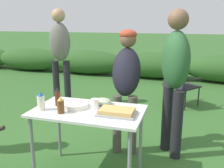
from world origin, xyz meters
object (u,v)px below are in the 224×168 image
beer_bottle (61,105)px  camp_chair_green_behind_table (181,83)px  folding_table (88,117)px  paper_cup_stack (95,104)px  food_tray (117,112)px  mixing_bowl (103,101)px  standing_person_in_red_jacket (60,49)px  mayo_bottle (41,101)px  standing_person_with_beanie (126,77)px  standing_person_in_olive_jacket (175,71)px  plate_stack (76,105)px  bbq_sauce_bottle (58,97)px

beer_bottle → camp_chair_green_behind_table: beer_bottle is taller
folding_table → paper_cup_stack: (0.05, 0.06, 0.13)m
food_tray → mixing_bowl: mixing_bowl is taller
folding_table → standing_person_in_red_jacket: size_ratio=0.61×
paper_cup_stack → mayo_bottle: (-0.50, -0.19, 0.04)m
standing_person_with_beanie → folding_table: bearing=-114.9°
folding_table → beer_bottle: (-0.22, -0.16, 0.15)m
standing_person_in_olive_jacket → paper_cup_stack: bearing=-84.2°
beer_bottle → standing_person_with_beanie: standing_person_with_beanie is taller
mayo_bottle → plate_stack: bearing=28.8°
mixing_bowl → bbq_sauce_bottle: 0.47m
paper_cup_stack → standing_person_in_olive_jacket: bearing=42.2°
standing_person_in_olive_jacket → bbq_sauce_bottle: bearing=-95.2°
beer_bottle → bbq_sauce_bottle: 0.23m
bbq_sauce_bottle → standing_person_in_olive_jacket: (1.14, 0.69, 0.20)m
plate_stack → beer_bottle: (-0.07, -0.18, 0.05)m
folding_table → standing_person_in_olive_jacket: size_ratio=0.64×
standing_person_in_red_jacket → standing_person_in_olive_jacket: standing_person_in_red_jacket is taller
bbq_sauce_bottle → standing_person_in_red_jacket: bearing=117.2°
food_tray → standing_person_with_beanie: standing_person_with_beanie is taller
folding_table → beer_bottle: size_ratio=6.72×
mayo_bottle → bbq_sauce_bottle: bbq_sauce_bottle is taller
plate_stack → paper_cup_stack: 0.20m
plate_stack → standing_person_with_beanie: (0.37, 0.65, 0.17)m
food_tray → standing_person_in_red_jacket: 2.63m
folding_table → plate_stack: size_ratio=4.23×
folding_table → mixing_bowl: (0.09, 0.20, 0.11)m
beer_bottle → standing_person_with_beanie: bearing=62.2°
paper_cup_stack → beer_bottle: 0.34m
mayo_bottle → camp_chair_green_behind_table: mayo_bottle is taller
beer_bottle → plate_stack: bearing=69.7°
camp_chair_green_behind_table → standing_person_in_olive_jacket: bearing=-54.2°
standing_person_in_red_jacket → beer_bottle: bearing=-76.2°
mixing_bowl → standing_person_in_olive_jacket: 0.92m
mixing_bowl → camp_chair_green_behind_table: 2.48m
mixing_bowl → bbq_sauce_bottle: bearing=-160.0°
plate_stack → food_tray: bearing=-8.9°
food_tray → standing_person_in_olive_jacket: standing_person_in_olive_jacket is taller
mixing_bowl → folding_table: bearing=-113.8°
folding_table → mayo_bottle: bearing=-163.2°
standing_person_with_beanie → standing_person_in_red_jacket: size_ratio=0.83×
food_tray → mayo_bottle: bearing=-173.1°
beer_bottle → standing_person_in_olive_jacket: (1.00, 0.88, 0.22)m
food_tray → standing_person_in_red_jacket: size_ratio=0.20×
paper_cup_stack → standing_person_in_olive_jacket: standing_person_in_olive_jacket is taller
mixing_bowl → beer_bottle: beer_bottle is taller
camp_chair_green_behind_table → mixing_bowl: bearing=-70.4°
beer_bottle → standing_person_with_beanie: size_ratio=0.11×
mixing_bowl → beer_bottle: size_ratio=1.13×
food_tray → plate_stack: size_ratio=1.41×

